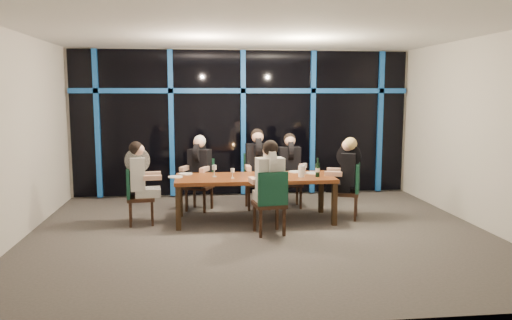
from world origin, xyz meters
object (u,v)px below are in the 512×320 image
object	(u,v)px
chair_far_mid	(257,178)
chair_end_right	(351,188)
chair_far_right	(289,179)
chair_near_mid	(271,200)
water_pitcher	(301,171)
diner_far_left	(199,162)
diner_far_mid	(258,157)
chair_end_left	(136,193)
diner_near_mid	(269,173)
chair_far_left	(201,181)
diner_end_right	(346,166)
diner_end_left	(140,170)
dining_table	(255,180)
diner_far_right	(290,159)
wine_bottle	(318,170)

from	to	relation	value
chair_far_mid	chair_end_right	bearing A→B (deg)	-36.39
chair_far_right	chair_near_mid	bearing A→B (deg)	-107.85
chair_near_mid	water_pitcher	xyz separation A→B (m)	(0.61, 0.73, 0.30)
chair_far_mid	diner_far_left	xyz separation A→B (m)	(-1.07, -0.11, 0.33)
chair_near_mid	diner_far_mid	size ratio (longest dim) A/B	1.00
chair_end_left	diner_near_mid	distance (m)	2.25
chair_far_left	diner_end_right	xyz separation A→B (m)	(2.44, -0.95, 0.38)
diner_far_left	water_pitcher	distance (m)	1.95
chair_near_mid	diner_near_mid	distance (m)	0.40
chair_far_right	diner_end_left	bearing A→B (deg)	-158.68
chair_end_right	water_pitcher	bearing A→B (deg)	-62.35
chair_end_left	chair_end_right	size ratio (longest dim) A/B	0.98
dining_table	diner_far_right	size ratio (longest dim) A/B	2.84
chair_far_right	wine_bottle	size ratio (longest dim) A/B	2.97
chair_far_mid	diner_end_right	distance (m)	1.75
chair_end_left	wine_bottle	size ratio (longest dim) A/B	2.91
diner_far_left	chair_end_right	bearing A→B (deg)	4.40
diner_end_right	diner_near_mid	world-z (taller)	diner_near_mid
diner_end_left	wine_bottle	bearing A→B (deg)	-99.43
wine_bottle	dining_table	bearing A→B (deg)	170.87
diner_far_mid	diner_near_mid	world-z (taller)	diner_far_mid
chair_far_left	chair_near_mid	distance (m)	2.08
wine_bottle	chair_end_right	bearing A→B (deg)	11.54
diner_end_left	diner_near_mid	distance (m)	2.14
chair_far_left	diner_near_mid	xyz separation A→B (m)	(1.01, -1.73, 0.41)
chair_far_mid	diner_far_left	world-z (taller)	diner_far_left
diner_near_mid	water_pitcher	size ratio (longest dim) A/B	5.19
wine_bottle	diner_near_mid	bearing A→B (deg)	-144.60
chair_near_mid	diner_end_right	bearing A→B (deg)	-156.36
dining_table	diner_far_left	bearing A→B (deg)	136.65
chair_far_mid	diner_far_mid	bearing A→B (deg)	-90.00
chair_far_mid	chair_far_right	xyz separation A→B (m)	(0.61, 0.03, -0.03)
diner_far_left	diner_end_right	xyz separation A→B (m)	(2.47, -0.87, 0.01)
dining_table	chair_end_left	xyz separation A→B (m)	(-1.94, -0.01, -0.17)
water_pitcher	diner_end_left	bearing A→B (deg)	177.09
diner_far_left	diner_far_right	distance (m)	1.68
chair_far_mid	diner_end_right	xyz separation A→B (m)	(1.40, -0.99, 0.34)
dining_table	diner_end_left	size ratio (longest dim) A/B	2.89
chair_end_right	water_pitcher	world-z (taller)	chair_end_right
dining_table	wine_bottle	xyz separation A→B (m)	(1.02, -0.16, 0.19)
chair_end_right	chair_far_right	bearing A→B (deg)	-119.55
diner_end_right	diner_far_mid	bearing A→B (deg)	-102.18
dining_table	chair_far_right	distance (m)	1.27
diner_end_right	chair_end_right	bearing A→B (deg)	90.00
water_pitcher	diner_near_mid	bearing A→B (deg)	-133.48
dining_table	diner_near_mid	distance (m)	0.85
water_pitcher	chair_far_right	bearing A→B (deg)	89.94
chair_end_right	wine_bottle	size ratio (longest dim) A/B	2.98
dining_table	diner_far_left	xyz separation A→B (m)	(-0.91, 0.86, 0.21)
chair_far_left	wine_bottle	xyz separation A→B (m)	(1.90, -1.10, 0.35)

